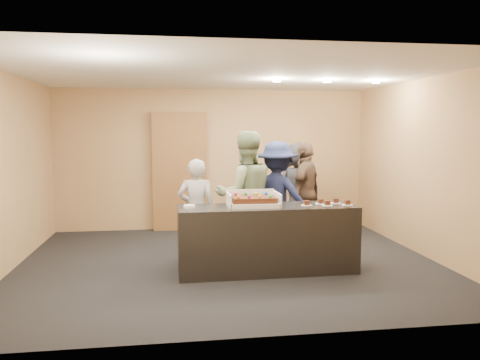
{
  "coord_description": "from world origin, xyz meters",
  "views": [
    {
      "loc": [
        -0.79,
        -6.59,
        1.91
      ],
      "look_at": [
        0.16,
        0.0,
        1.21
      ],
      "focal_mm": 35.0,
      "sensor_mm": 36.0,
      "label": 1
    }
  ],
  "objects_px": {
    "plate_stack": "(189,206)",
    "person_dark_suit": "(298,190)",
    "cake_box": "(253,203)",
    "storage_cabinet": "(180,171)",
    "person_navy_man": "(277,197)",
    "person_sage_man": "(245,195)",
    "person_brown_extra": "(306,192)",
    "serving_counter": "(267,239)",
    "sheet_cake": "(253,199)",
    "person_server_grey": "(196,210)"
  },
  "relations": [
    {
      "from": "plate_stack",
      "to": "person_dark_suit",
      "type": "xyz_separation_m",
      "value": [
        2.02,
        2.01,
        -0.06
      ]
    },
    {
      "from": "cake_box",
      "to": "plate_stack",
      "type": "xyz_separation_m",
      "value": [
        -0.86,
        -0.03,
        -0.03
      ]
    },
    {
      "from": "storage_cabinet",
      "to": "person_navy_man",
      "type": "bearing_deg",
      "value": -52.24
    },
    {
      "from": "plate_stack",
      "to": "person_sage_man",
      "type": "xyz_separation_m",
      "value": [
        0.86,
        0.74,
        0.03
      ]
    },
    {
      "from": "cake_box",
      "to": "person_brown_extra",
      "type": "height_order",
      "value": "person_brown_extra"
    },
    {
      "from": "cake_box",
      "to": "person_brown_extra",
      "type": "distance_m",
      "value": 1.99
    },
    {
      "from": "serving_counter",
      "to": "person_sage_man",
      "type": "relative_size",
      "value": 1.26
    },
    {
      "from": "serving_counter",
      "to": "person_brown_extra",
      "type": "height_order",
      "value": "person_brown_extra"
    },
    {
      "from": "person_navy_man",
      "to": "sheet_cake",
      "type": "bearing_deg",
      "value": 95.35
    },
    {
      "from": "plate_stack",
      "to": "person_dark_suit",
      "type": "relative_size",
      "value": 0.09
    },
    {
      "from": "storage_cabinet",
      "to": "person_sage_man",
      "type": "xyz_separation_m",
      "value": [
        0.94,
        -2.17,
        -0.18
      ]
    },
    {
      "from": "storage_cabinet",
      "to": "person_navy_man",
      "type": "relative_size",
      "value": 1.3
    },
    {
      "from": "person_server_grey",
      "to": "person_navy_man",
      "type": "relative_size",
      "value": 0.86
    },
    {
      "from": "sheet_cake",
      "to": "person_sage_man",
      "type": "bearing_deg",
      "value": 89.56
    },
    {
      "from": "storage_cabinet",
      "to": "cake_box",
      "type": "xyz_separation_m",
      "value": [
        0.93,
        -2.87,
        -0.19
      ]
    },
    {
      "from": "serving_counter",
      "to": "person_sage_man",
      "type": "distance_m",
      "value": 0.91
    },
    {
      "from": "storage_cabinet",
      "to": "person_dark_suit",
      "type": "distance_m",
      "value": 2.3
    },
    {
      "from": "storage_cabinet",
      "to": "person_brown_extra",
      "type": "height_order",
      "value": "storage_cabinet"
    },
    {
      "from": "cake_box",
      "to": "person_server_grey",
      "type": "relative_size",
      "value": 0.45
    },
    {
      "from": "person_sage_man",
      "to": "serving_counter",
      "type": "bearing_deg",
      "value": 97.03
    },
    {
      "from": "sheet_cake",
      "to": "person_brown_extra",
      "type": "relative_size",
      "value": 0.34
    },
    {
      "from": "person_dark_suit",
      "to": "storage_cabinet",
      "type": "bearing_deg",
      "value": -24.91
    },
    {
      "from": "person_sage_man",
      "to": "person_navy_man",
      "type": "xyz_separation_m",
      "value": [
        0.55,
        0.25,
        -0.08
      ]
    },
    {
      "from": "person_brown_extra",
      "to": "serving_counter",
      "type": "bearing_deg",
      "value": 4.86
    },
    {
      "from": "storage_cabinet",
      "to": "person_dark_suit",
      "type": "height_order",
      "value": "storage_cabinet"
    },
    {
      "from": "person_server_grey",
      "to": "person_brown_extra",
      "type": "xyz_separation_m",
      "value": [
        1.92,
        0.97,
        0.1
      ]
    },
    {
      "from": "person_sage_man",
      "to": "storage_cabinet",
      "type": "bearing_deg",
      "value": -73.83
    },
    {
      "from": "serving_counter",
      "to": "person_navy_man",
      "type": "xyz_separation_m",
      "value": [
        0.36,
        0.98,
        0.42
      ]
    },
    {
      "from": "person_sage_man",
      "to": "person_brown_extra",
      "type": "xyz_separation_m",
      "value": [
        1.19,
        0.89,
        -0.1
      ]
    },
    {
      "from": "sheet_cake",
      "to": "person_brown_extra",
      "type": "distance_m",
      "value": 2.02
    },
    {
      "from": "storage_cabinet",
      "to": "person_dark_suit",
      "type": "relative_size",
      "value": 1.32
    },
    {
      "from": "person_dark_suit",
      "to": "cake_box",
      "type": "bearing_deg",
      "value": 57.67
    },
    {
      "from": "storage_cabinet",
      "to": "cake_box",
      "type": "bearing_deg",
      "value": -72.04
    },
    {
      "from": "cake_box",
      "to": "sheet_cake",
      "type": "distance_m",
      "value": 0.06
    },
    {
      "from": "person_sage_man",
      "to": "person_dark_suit",
      "type": "xyz_separation_m",
      "value": [
        1.16,
        1.27,
        -0.1
      ]
    },
    {
      "from": "serving_counter",
      "to": "person_dark_suit",
      "type": "bearing_deg",
      "value": 63.09
    },
    {
      "from": "plate_stack",
      "to": "sheet_cake",
      "type": "bearing_deg",
      "value": 0.44
    },
    {
      "from": "cake_box",
      "to": "sheet_cake",
      "type": "relative_size",
      "value": 1.17
    },
    {
      "from": "cake_box",
      "to": "person_dark_suit",
      "type": "distance_m",
      "value": 2.3
    },
    {
      "from": "person_dark_suit",
      "to": "person_sage_man",
      "type": "bearing_deg",
      "value": 45.77
    },
    {
      "from": "sheet_cake",
      "to": "plate_stack",
      "type": "xyz_separation_m",
      "value": [
        -0.86,
        -0.01,
        -0.08
      ]
    },
    {
      "from": "person_brown_extra",
      "to": "person_dark_suit",
      "type": "relative_size",
      "value": 1.0
    },
    {
      "from": "person_dark_suit",
      "to": "plate_stack",
      "type": "bearing_deg",
      "value": 43.0
    },
    {
      "from": "sheet_cake",
      "to": "person_dark_suit",
      "type": "distance_m",
      "value": 2.32
    },
    {
      "from": "sheet_cake",
      "to": "person_navy_man",
      "type": "height_order",
      "value": "person_navy_man"
    },
    {
      "from": "person_dark_suit",
      "to": "person_brown_extra",
      "type": "bearing_deg",
      "value": 92.22
    },
    {
      "from": "serving_counter",
      "to": "person_server_grey",
      "type": "height_order",
      "value": "person_server_grey"
    },
    {
      "from": "serving_counter",
      "to": "person_dark_suit",
      "type": "distance_m",
      "value": 2.26
    },
    {
      "from": "storage_cabinet",
      "to": "sheet_cake",
      "type": "relative_size",
      "value": 3.9
    },
    {
      "from": "storage_cabinet",
      "to": "person_dark_suit",
      "type": "bearing_deg",
      "value": -23.17
    }
  ]
}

